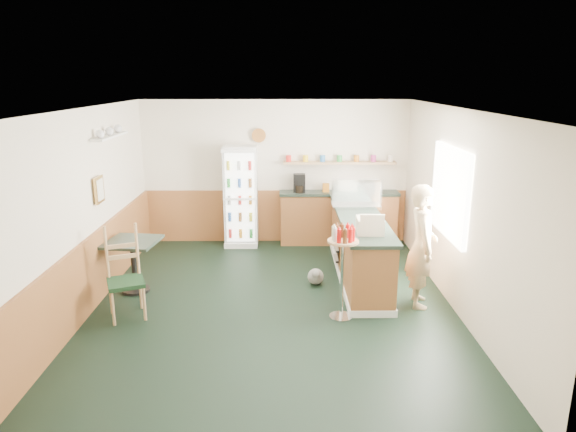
{
  "coord_description": "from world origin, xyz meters",
  "views": [
    {
      "loc": [
        0.17,
        -6.61,
        3.08
      ],
      "look_at": [
        0.22,
        0.6,
        1.13
      ],
      "focal_mm": 32.0,
      "sensor_mm": 36.0,
      "label": 1
    }
  ],
  "objects_px": {
    "shopkeeper": "(422,246)",
    "cafe_table": "(133,256)",
    "drinks_fridge": "(241,196)",
    "cafe_chair": "(127,269)",
    "cash_register": "(370,225)",
    "condiment_stand": "(343,256)",
    "display_case": "(356,194)"
  },
  "relations": [
    {
      "from": "drinks_fridge",
      "to": "cash_register",
      "type": "bearing_deg",
      "value": -52.3
    },
    {
      "from": "display_case",
      "to": "cafe_table",
      "type": "distance_m",
      "value": 3.63
    },
    {
      "from": "cafe_table",
      "to": "condiment_stand",
      "type": "bearing_deg",
      "value": -16.78
    },
    {
      "from": "cafe_chair",
      "to": "shopkeeper",
      "type": "bearing_deg",
      "value": -17.93
    },
    {
      "from": "cash_register",
      "to": "cafe_table",
      "type": "height_order",
      "value": "cash_register"
    },
    {
      "from": "display_case",
      "to": "cafe_table",
      "type": "relative_size",
      "value": 0.98
    },
    {
      "from": "cash_register",
      "to": "condiment_stand",
      "type": "distance_m",
      "value": 0.74
    },
    {
      "from": "cafe_table",
      "to": "cafe_chair",
      "type": "bearing_deg",
      "value": -79.51
    },
    {
      "from": "drinks_fridge",
      "to": "cafe_table",
      "type": "height_order",
      "value": "drinks_fridge"
    },
    {
      "from": "drinks_fridge",
      "to": "condiment_stand",
      "type": "relative_size",
      "value": 1.5
    },
    {
      "from": "cash_register",
      "to": "display_case",
      "type": "bearing_deg",
      "value": 92.66
    },
    {
      "from": "cafe_chair",
      "to": "condiment_stand",
      "type": "bearing_deg",
      "value": -24.76
    },
    {
      "from": "cash_register",
      "to": "cafe_table",
      "type": "bearing_deg",
      "value": 176.77
    },
    {
      "from": "shopkeeper",
      "to": "cafe_table",
      "type": "height_order",
      "value": "shopkeeper"
    },
    {
      "from": "display_case",
      "to": "cafe_table",
      "type": "bearing_deg",
      "value": -162.19
    },
    {
      "from": "cafe_chair",
      "to": "display_case",
      "type": "bearing_deg",
      "value": 7.65
    },
    {
      "from": "shopkeeper",
      "to": "condiment_stand",
      "type": "relative_size",
      "value": 1.37
    },
    {
      "from": "drinks_fridge",
      "to": "cafe_chair",
      "type": "height_order",
      "value": "drinks_fridge"
    },
    {
      "from": "shopkeeper",
      "to": "cafe_table",
      "type": "relative_size",
      "value": 2.12
    },
    {
      "from": "drinks_fridge",
      "to": "cafe_chair",
      "type": "xyz_separation_m",
      "value": [
        -1.27,
        -2.98,
        -0.3
      ]
    },
    {
      "from": "cash_register",
      "to": "shopkeeper",
      "type": "xyz_separation_m",
      "value": [
        0.7,
        -0.13,
        -0.26
      ]
    },
    {
      "from": "drinks_fridge",
      "to": "display_case",
      "type": "height_order",
      "value": "drinks_fridge"
    },
    {
      "from": "condiment_stand",
      "to": "cafe_chair",
      "type": "xyz_separation_m",
      "value": [
        -2.83,
        0.14,
        -0.23
      ]
    },
    {
      "from": "condiment_stand",
      "to": "cafe_chair",
      "type": "bearing_deg",
      "value": 177.07
    },
    {
      "from": "drinks_fridge",
      "to": "cafe_table",
      "type": "distance_m",
      "value": 2.66
    },
    {
      "from": "shopkeeper",
      "to": "cafe_chair",
      "type": "bearing_deg",
      "value": 99.93
    },
    {
      "from": "cafe_table",
      "to": "display_case",
      "type": "bearing_deg",
      "value": 17.81
    },
    {
      "from": "shopkeeper",
      "to": "drinks_fridge",
      "type": "bearing_deg",
      "value": 50.85
    },
    {
      "from": "cash_register",
      "to": "shopkeeper",
      "type": "bearing_deg",
      "value": -7.84
    },
    {
      "from": "drinks_fridge",
      "to": "display_case",
      "type": "distance_m",
      "value": 2.32
    },
    {
      "from": "cash_register",
      "to": "shopkeeper",
      "type": "distance_m",
      "value": 0.76
    },
    {
      "from": "shopkeeper",
      "to": "cafe_chair",
      "type": "xyz_separation_m",
      "value": [
        -3.96,
        -0.27,
        -0.22
      ]
    }
  ]
}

